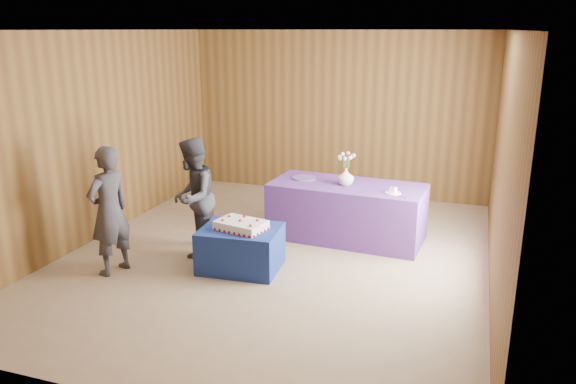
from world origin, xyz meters
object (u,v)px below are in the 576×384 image
at_px(vase, 346,177).
at_px(serving_table, 347,211).
at_px(guest_right, 193,197).
at_px(sheet_cake, 241,225).
at_px(guest_left, 109,211).
at_px(cake_table, 241,248).

bearing_deg(vase, serving_table, 58.67).
bearing_deg(guest_right, sheet_cake, 57.79).
xyz_separation_m(sheet_cake, guest_left, (-1.38, -0.54, 0.19)).
relative_size(cake_table, guest_left, 0.61).
distance_m(vase, guest_left, 2.97).
height_order(vase, guest_right, guest_right).
bearing_deg(cake_table, sheet_cake, -50.84).
height_order(cake_table, guest_left, guest_left).
relative_size(cake_table, sheet_cake, 1.41).
xyz_separation_m(cake_table, guest_left, (-1.36, -0.56, 0.49)).
distance_m(serving_table, guest_right, 2.05).
height_order(cake_table, sheet_cake, sheet_cake).
xyz_separation_m(sheet_cake, guest_right, (-0.76, 0.28, 0.18)).
distance_m(cake_table, guest_right, 0.91).
height_order(serving_table, guest_left, guest_left).
bearing_deg(sheet_cake, guest_right, 171.60).
xyz_separation_m(vase, guest_left, (-2.28, -1.91, -0.12)).
xyz_separation_m(serving_table, vase, (-0.02, -0.03, 0.49)).
height_order(serving_table, vase, vase).
bearing_deg(sheet_cake, vase, 68.57).
height_order(sheet_cake, vase, vase).
bearing_deg(vase, guest_left, -140.10).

